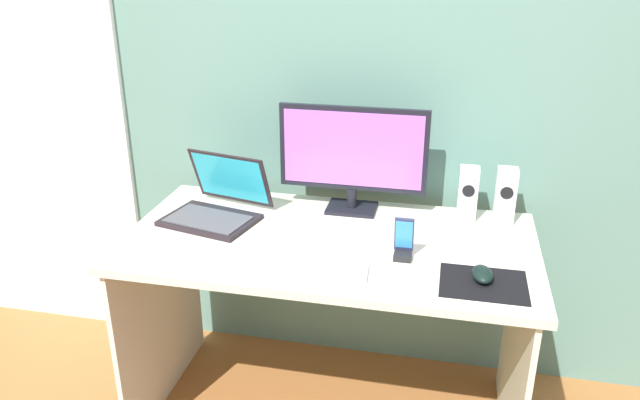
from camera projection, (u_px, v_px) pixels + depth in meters
wall_back at (353, 62)px, 2.26m from camera, size 6.00×0.04×2.50m
door_left at (35, 109)px, 2.59m from camera, size 0.82×0.02×2.02m
desk at (328, 280)px, 2.13m from camera, size 1.37×0.71×0.74m
monitor at (353, 155)px, 2.21m from camera, size 0.53×0.14×0.39m
speaker_right at (505, 196)px, 2.15m from camera, size 0.07×0.07×0.20m
speaker_near_monitor at (468, 193)px, 2.18m from camera, size 0.07×0.07×0.19m
laptop at (217, 206)px, 2.21m from camera, size 0.37×0.36×0.22m
keyboard_external at (305, 269)px, 1.86m from camera, size 0.38×0.14×0.01m
mousepad at (483, 283)px, 1.79m from camera, size 0.25×0.20×0.00m
mouse at (482, 274)px, 1.80m from camera, size 0.07×0.11×0.04m
phone_in_dock at (403, 244)px, 1.92m from camera, size 0.06×0.06×0.14m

